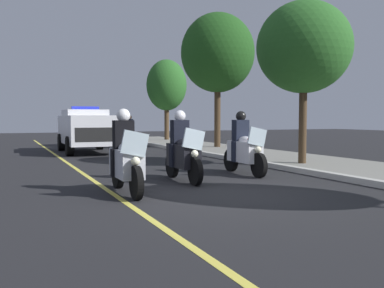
{
  "coord_description": "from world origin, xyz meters",
  "views": [
    {
      "loc": [
        7.52,
        -4.19,
        1.52
      ],
      "look_at": [
        -1.83,
        0.0,
        0.9
      ],
      "focal_mm": 39.71,
      "sensor_mm": 36.0,
      "label": 1
    }
  ],
  "objects": [
    {
      "name": "police_suv",
      "position": [
        -11.67,
        -0.78,
        1.07
      ],
      "size": [
        4.94,
        2.15,
        2.05
      ],
      "color": "silver",
      "rests_on": "ground"
    },
    {
      "name": "ground_plane",
      "position": [
        0.0,
        0.0,
        0.0
      ],
      "size": [
        80.0,
        80.0,
        0.0
      ],
      "primitive_type": "plane",
      "color": "black"
    },
    {
      "name": "cyclist_background",
      "position": [
        -15.7,
        2.39,
        0.84
      ],
      "size": [
        1.76,
        0.32,
        1.69
      ],
      "color": "black",
      "rests_on": "ground"
    },
    {
      "name": "tree_behind_suv",
      "position": [
        -19.24,
        5.93,
        3.72
      ],
      "size": [
        2.69,
        2.69,
        5.34
      ],
      "color": "#4C3823",
      "rests_on": "sidewalk_strip"
    },
    {
      "name": "tree_mid_block",
      "position": [
        -3.3,
        4.49,
        3.73
      ],
      "size": [
        2.96,
        2.96,
        5.08
      ],
      "color": "#42301E",
      "rests_on": "sidewalk_strip"
    },
    {
      "name": "police_motorcycle_lead_left",
      "position": [
        -0.81,
        -1.92,
        0.7
      ],
      "size": [
        2.14,
        0.57,
        1.72
      ],
      "color": "black",
      "rests_on": "ground"
    },
    {
      "name": "curb_strip",
      "position": [
        0.0,
        3.38,
        0.07
      ],
      "size": [
        48.0,
        0.24,
        0.15
      ],
      "primitive_type": "cube",
      "color": "#B7B5AD",
      "rests_on": "ground"
    },
    {
      "name": "police_motorcycle_trailing",
      "position": [
        -2.37,
        1.79,
        0.7
      ],
      "size": [
        2.14,
        0.57,
        1.72
      ],
      "color": "black",
      "rests_on": "ground"
    },
    {
      "name": "tree_far_back",
      "position": [
        -11.29,
        5.63,
        4.74
      ],
      "size": [
        3.64,
        3.64,
        6.61
      ],
      "color": "#42301E",
      "rests_on": "sidewalk_strip"
    },
    {
      "name": "lane_stripe_center",
      "position": [
        0.0,
        -2.18,
        0.0
      ],
      "size": [
        48.0,
        0.12,
        0.01
      ],
      "primitive_type": "cube",
      "color": "#E0D14C",
      "rests_on": "ground"
    },
    {
      "name": "police_motorcycle_lead_right",
      "position": [
        -1.9,
        -0.22,
        0.7
      ],
      "size": [
        2.14,
        0.57,
        1.72
      ],
      "color": "black",
      "rests_on": "ground"
    }
  ]
}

